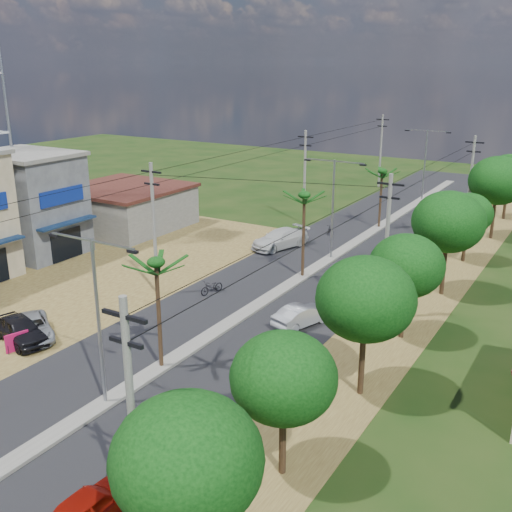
{
  "coord_description": "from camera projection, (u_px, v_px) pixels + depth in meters",
  "views": [
    {
      "loc": [
        18.47,
        -17.1,
        15.07
      ],
      "look_at": [
        -0.8,
        14.75,
        3.0
      ],
      "focal_mm": 42.0,
      "sensor_mm": 36.0,
      "label": 1
    }
  ],
  "objects": [
    {
      "name": "tree_east_c",
      "position": [
        366.0,
        299.0,
        27.08
      ],
      "size": [
        4.6,
        4.6,
        6.83
      ],
      "color": "black",
      "rests_on": "ground"
    },
    {
      "name": "palm_median_mid",
      "position": [
        304.0,
        199.0,
        42.12
      ],
      "size": [
        2.0,
        2.0,
        6.55
      ],
      "color": "black",
      "rests_on": "ground"
    },
    {
      "name": "shophouse_grey",
      "position": [
        29.0,
        203.0,
        48.6
      ],
      "size": [
        9.0,
        6.4,
        8.3
      ],
      "color": "#43464A",
      "rests_on": "ground"
    },
    {
      "name": "dirt_lot_west",
      "position": [
        31.0,
        290.0,
        41.56
      ],
      "size": [
        18.0,
        46.0,
        0.04
      ],
      "primitive_type": "cube",
      "color": "#503F1B",
      "rests_on": "ground"
    },
    {
      "name": "streetlight_mid",
      "position": [
        333.0,
        201.0,
        46.53
      ],
      "size": [
        5.1,
        0.18,
        8.0
      ],
      "color": "gray",
      "rests_on": "ground"
    },
    {
      "name": "roadside_sign",
      "position": [
        17.0,
        342.0,
        32.62
      ],
      "size": [
        0.46,
        1.28,
        1.09
      ],
      "rotation": [
        0.0,
        0.0,
        -0.3
      ],
      "color": "#9E0E42",
      "rests_on": "ground"
    },
    {
      "name": "utility_pole_e_a",
      "position": [
        133.0,
        430.0,
        17.62
      ],
      "size": [
        1.6,
        0.24,
        9.0
      ],
      "color": "#605E56",
      "rests_on": "ground"
    },
    {
      "name": "car_parked_silver",
      "position": [
        32.0,
        329.0,
        34.08
      ],
      "size": [
        4.82,
        4.06,
        1.23
      ],
      "primitive_type": "imported",
      "rotation": [
        0.0,
        0.0,
        1.01
      ],
      "color": "#96999E",
      "rests_on": "ground"
    },
    {
      "name": "utility_pole_w_d",
      "position": [
        381.0,
        149.0,
        74.4
      ],
      "size": [
        1.6,
        0.24,
        9.0
      ],
      "color": "#605E56",
      "rests_on": "ground"
    },
    {
      "name": "moto_rider_east",
      "position": [
        135.0,
        459.0,
        23.16
      ],
      "size": [
        0.85,
        1.72,
        0.86
      ],
      "primitive_type": "imported",
      "rotation": [
        0.0,
        0.0,
        3.32
      ],
      "color": "black",
      "rests_on": "ground"
    },
    {
      "name": "tree_east_d",
      "position": [
        407.0,
        266.0,
        33.09
      ],
      "size": [
        4.2,
        4.2,
        6.13
      ],
      "color": "black",
      "rests_on": "ground"
    },
    {
      "name": "tree_east_f",
      "position": [
        468.0,
        214.0,
        46.35
      ],
      "size": [
        3.8,
        3.8,
        5.52
      ],
      "color": "black",
      "rests_on": "ground"
    },
    {
      "name": "car_silver_mid",
      "position": [
        302.0,
        316.0,
        35.76
      ],
      "size": [
        2.5,
        4.14,
        1.29
      ],
      "primitive_type": "imported",
      "rotation": [
        0.0,
        0.0,
        2.83
      ],
      "color": "#96999E",
      "rests_on": "ground"
    },
    {
      "name": "tree_east_b",
      "position": [
        284.0,
        378.0,
        21.81
      ],
      "size": [
        4.0,
        4.0,
        5.83
      ],
      "color": "black",
      "rests_on": "ground"
    },
    {
      "name": "moto_rider_west_a",
      "position": [
        212.0,
        287.0,
        40.68
      ],
      "size": [
        1.11,
        1.97,
        0.98
      ],
      "primitive_type": "imported",
      "rotation": [
        0.0,
        0.0,
        -0.26
      ],
      "color": "black",
      "rests_on": "ground"
    },
    {
      "name": "utility_pole_e_b",
      "position": [
        386.0,
        245.0,
        35.52
      ],
      "size": [
        1.6,
        0.24,
        9.0
      ],
      "color": "#605E56",
      "rests_on": "ground"
    },
    {
      "name": "dirt_shoulder_east",
      "position": [
        391.0,
        327.0,
        35.68
      ],
      "size": [
        5.0,
        90.0,
        0.03
      ],
      "primitive_type": "cube",
      "color": "#503F1B",
      "rests_on": "ground"
    },
    {
      "name": "low_shed",
      "position": [
        125.0,
        207.0,
        56.93
      ],
      "size": [
        10.4,
        10.4,
        3.95
      ],
      "color": "#605E56",
      "rests_on": "ground"
    },
    {
      "name": "tree_east_g",
      "position": [
        498.0,
        181.0,
        52.14
      ],
      "size": [
        5.0,
        5.0,
        7.38
      ],
      "color": "black",
      "rests_on": "ground"
    },
    {
      "name": "utility_pole_w_c",
      "position": [
        305.0,
        175.0,
        57.31
      ],
      "size": [
        1.6,
        0.24,
        9.0
      ],
      "color": "#605E56",
      "rests_on": "ground"
    },
    {
      "name": "car_red_near",
      "position": [
        90.0,
        508.0,
        20.32
      ],
      "size": [
        1.58,
        3.85,
        1.31
      ],
      "primitive_type": "imported",
      "rotation": [
        0.0,
        0.0,
        3.13
      ],
      "color": "maroon",
      "rests_on": "ground"
    },
    {
      "name": "ground",
      "position": [
        106.0,
        404.0,
        27.66
      ],
      "size": [
        160.0,
        160.0,
        0.0
      ],
      "primitive_type": "plane",
      "color": "black",
      "rests_on": "ground"
    },
    {
      "name": "moto_rider_west_b",
      "position": [
        330.0,
        229.0,
        54.88
      ],
      "size": [
        0.6,
        1.58,
        0.93
      ],
      "primitive_type": "imported",
      "rotation": [
        0.0,
        0.0,
        0.11
      ],
      "color": "black",
      "rests_on": "ground"
    },
    {
      "name": "car_parked_dark",
      "position": [
        20.0,
        330.0,
        33.57
      ],
      "size": [
        4.67,
        2.85,
        1.49
      ],
      "primitive_type": "imported",
      "rotation": [
        0.0,
        0.0,
        1.3
      ],
      "color": "black",
      "rests_on": "ground"
    },
    {
      "name": "tree_east_e",
      "position": [
        449.0,
        222.0,
        39.27
      ],
      "size": [
        4.8,
        4.8,
        7.14
      ],
      "color": "black",
      "rests_on": "ground"
    },
    {
      "name": "tree_east_h",
      "position": [
        509.0,
        173.0,
        58.99
      ],
      "size": [
        4.4,
        4.4,
        6.52
      ],
      "color": "black",
      "rests_on": "ground"
    },
    {
      "name": "streetlight_far",
      "position": [
        425.0,
        159.0,
        66.88
      ],
      "size": [
        5.1,
        0.18,
        8.0
      ],
      "color": "gray",
      "rests_on": "ground"
    },
    {
      "name": "palm_median_near",
      "position": [
        156.0,
        267.0,
        29.21
      ],
      "size": [
        2.0,
        2.0,
        6.15
      ],
      "color": "black",
      "rests_on": "ground"
    },
    {
      "name": "road",
      "position": [
        268.0,
        299.0,
        39.86
      ],
      "size": [
        12.0,
        110.0,
        0.04
      ],
      "primitive_type": "cube",
      "color": "black",
      "rests_on": "ground"
    },
    {
      "name": "tree_east_a",
      "position": [
        187.0,
        460.0,
        16.72
      ],
      "size": [
        4.4,
        4.4,
        6.37
      ],
      "color": "black",
      "rests_on": "ground"
    },
    {
      "name": "median",
      "position": [
        290.0,
        285.0,
        42.28
      ],
      "size": [
        1.0,
        90.0,
        0.18
      ],
      "primitive_type": "cube",
      "color": "#605E56",
      "rests_on": "ground"
    },
    {
      "name": "utility_pole_e_c",
      "position": [
        470.0,
        184.0,
        53.42
      ],
      "size": [
        1.6,
        0.24,
        9.0
      ],
      "color": "#605E56",
      "rests_on": "ground"
    },
    {
      "name": "streetlight_near",
      "position": [
        97.0,
        309.0,
        26.19
      ],
      "size": [
        5.1,
        0.18,
        8.0
      ],
      "color": "gray",
      "rests_on": "ground"
    },
    {
      "name": "car_white_far",
      "position": [
        280.0,
        239.0,
        50.72
      ],
      "size": [
        3.82,
        5.8,
        1.56
      ],
      "primitive_type": "imported",
      "rotation": [
        0.0,
        0.0,
        -0.33
      ],
      "color": "#B2B2AE",
      "rests_on": "ground"
    },
    {
      "name": "palm_median_far",
      "position": [
        382.0,
        174.0,
        55.34
      ],
      "size": [
        2.0,
        2.0,
        5.85
      ],
      "color": "black",
      "rests_on": "ground"
    },
    {
      "name": "utility_pole_w_b",
      "position": [
        154.0,
        227.0,
        39.41
      ],
      "size": [
        1.6,
        0.24,
        9.0
      ],
      "color": "#605E56",
      "rests_on": "ground"
    }
  ]
}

